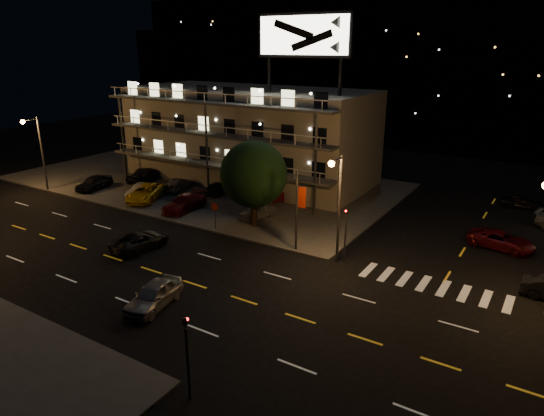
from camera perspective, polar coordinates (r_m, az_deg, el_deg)
The scene contains 25 objects.
ground at distance 34.25m, azimuth -11.64°, elevation -7.98°, with size 140.00×140.00×0.00m, color black.
curb_nw at distance 56.97m, azimuth -8.23°, elevation 3.14°, with size 44.00×24.00×0.15m, color #3D3D3B.
motel at distance 56.40m, azimuth -2.72°, elevation 8.65°, with size 28.00×13.80×18.10m.
hill_backdrop at distance 94.76m, azimuth 15.60°, elevation 15.85°, with size 120.00×25.00×24.00m.
streetlight_nw at distance 57.09m, azimuth -25.82°, elevation 6.54°, with size 0.44×1.92×8.00m.
streetlight_nc at distance 34.07m, azimuth 7.71°, elevation 1.11°, with size 0.44×1.92×8.00m.
signal_nw at distance 35.16m, azimuth 8.66°, elevation -2.50°, with size 0.20×0.27×4.60m.
signal_sw at distance 22.25m, azimuth -9.97°, elevation -16.05°, with size 0.20×0.27×4.60m.
banner_north at distance 36.38m, azimuth 3.02°, elevation -0.13°, with size 0.83×0.16×6.40m.
stop_sign at distance 41.36m, azimuth -6.74°, elevation -0.41°, with size 0.91×0.11×2.61m.
tree at distance 41.09m, azimuth -2.23°, elevation 3.77°, with size 5.93×5.71×7.47m.
lot_car_0 at distance 56.16m, azimuth -20.21°, elevation 2.82°, with size 1.79×4.44×1.51m, color black.
lot_car_1 at distance 52.15m, azimuth -15.15°, elevation 2.04°, with size 1.36×3.91×1.29m, color gray.
lot_car_2 at distance 50.68m, azimuth -14.65°, elevation 1.75°, with size 2.56×5.54×1.54m, color yellow.
lot_car_3 at distance 46.75m, azimuth -10.25°, elevation 0.61°, with size 2.07×5.08×1.48m, color #500B11.
lot_car_4 at distance 44.03m, azimuth -1.71°, elevation -0.32°, with size 1.57×3.91×1.33m, color gray.
lot_car_5 at distance 58.37m, azimuth -14.59°, elevation 3.91°, with size 1.51×4.34×1.43m, color black.
lot_car_6 at distance 57.94m, azimuth -14.88°, elevation 3.69°, with size 2.10×4.54×1.26m, color black.
lot_car_7 at distance 53.55m, azimuth -10.97°, elevation 2.79°, with size 1.83×4.51×1.31m, color gray.
lot_car_8 at distance 51.44m, azimuth -6.43°, elevation 2.38°, with size 1.58×3.92×1.34m, color black.
lot_car_9 at distance 48.09m, azimuth -0.42°, elevation 1.46°, with size 1.61×4.61×1.52m, color #500B11.
side_car_1 at distance 41.80m, azimuth 25.37°, elevation -3.45°, with size 2.27×4.93×1.37m, color #500B11.
side_car_3 at distance 53.10m, azimuth 27.33°, elevation 0.69°, with size 1.51×3.77×1.28m, color black.
road_car_east at distance 30.62m, azimuth -13.77°, elevation -9.92°, with size 1.80×4.48×1.53m, color gray.
road_car_west at distance 39.09m, azimuth -15.27°, elevation -3.76°, with size 2.21×4.79×1.33m, color black.
Camera 1 is at (21.66, -21.80, 15.14)m, focal length 32.00 mm.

